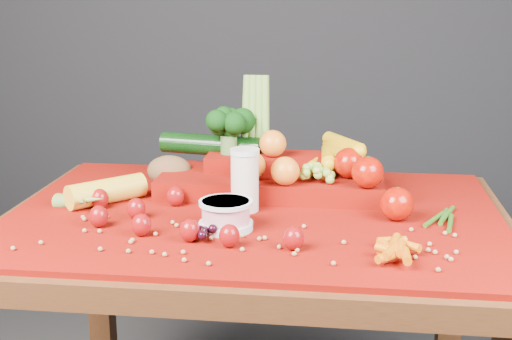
# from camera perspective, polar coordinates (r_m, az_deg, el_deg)

# --- Properties ---
(table) EXTENTS (1.10, 0.80, 0.75)m
(table) POSITION_cam_1_polar(r_m,az_deg,el_deg) (1.58, -0.09, -7.04)
(table) COLOR #361E0C
(table) RESTS_ON ground
(red_cloth) EXTENTS (1.05, 0.75, 0.01)m
(red_cloth) POSITION_cam_1_polar(r_m,az_deg,el_deg) (1.55, -0.09, -3.56)
(red_cloth) COLOR #770803
(red_cloth) RESTS_ON table
(milk_glass) EXTENTS (0.06, 0.06, 0.14)m
(milk_glass) POSITION_cam_1_polar(r_m,az_deg,el_deg) (1.53, -0.90, -0.62)
(milk_glass) COLOR beige
(milk_glass) RESTS_ON red_cloth
(yogurt_bowl) EXTENTS (0.11, 0.11, 0.06)m
(yogurt_bowl) POSITION_cam_1_polar(r_m,az_deg,el_deg) (1.43, -2.44, -3.53)
(yogurt_bowl) COLOR silver
(yogurt_bowl) RESTS_ON red_cloth
(strawberry_scatter) EXTENTS (0.48, 0.28, 0.05)m
(strawberry_scatter) POSITION_cam_1_polar(r_m,az_deg,el_deg) (1.44, -7.08, -3.70)
(strawberry_scatter) COLOR maroon
(strawberry_scatter) RESTS_ON red_cloth
(dark_grape_cluster) EXTENTS (0.06, 0.05, 0.03)m
(dark_grape_cluster) POSITION_cam_1_polar(r_m,az_deg,el_deg) (1.38, -4.51, -5.08)
(dark_grape_cluster) COLOR black
(dark_grape_cluster) RESTS_ON red_cloth
(soybean_scatter) EXTENTS (0.84, 0.24, 0.01)m
(soybean_scatter) POSITION_cam_1_polar(r_m,az_deg,el_deg) (1.35, -1.17, -5.75)
(soybean_scatter) COLOR #A57747
(soybean_scatter) RESTS_ON red_cloth
(corn_ear) EXTENTS (0.25, 0.26, 0.06)m
(corn_ear) POSITION_cam_1_polar(r_m,az_deg,el_deg) (1.61, -13.26, -2.16)
(corn_ear) COLOR yellow
(corn_ear) RESTS_ON red_cloth
(potato) EXTENTS (0.11, 0.08, 0.08)m
(potato) POSITION_cam_1_polar(r_m,az_deg,el_deg) (1.74, -6.92, -0.06)
(potato) COLOR brown
(potato) RESTS_ON red_cloth
(baby_carrot_pile) EXTENTS (0.17, 0.18, 0.03)m
(baby_carrot_pile) POSITION_cam_1_polar(r_m,az_deg,el_deg) (1.32, 12.58, -6.18)
(baby_carrot_pile) COLOR #CB5F07
(baby_carrot_pile) RESTS_ON red_cloth
(green_bean_pile) EXTENTS (0.14, 0.12, 0.01)m
(green_bean_pile) POSITION_cam_1_polar(r_m,az_deg,el_deg) (1.54, 14.55, -3.74)
(green_bean_pile) COLOR #275513
(green_bean_pile) RESTS_ON red_cloth
(produce_mound) EXTENTS (0.61, 0.36, 0.27)m
(produce_mound) POSITION_cam_1_polar(r_m,az_deg,el_deg) (1.68, 1.76, 0.14)
(produce_mound) COLOR #770803
(produce_mound) RESTS_ON red_cloth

